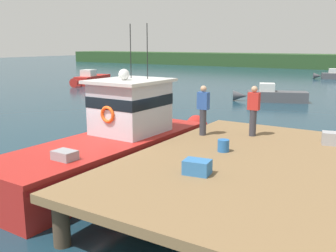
{
  "coord_description": "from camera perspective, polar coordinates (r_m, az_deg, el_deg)",
  "views": [
    {
      "loc": [
        7.97,
        -9.16,
        4.13
      ],
      "look_at": [
        1.2,
        1.68,
        1.4
      ],
      "focal_mm": 41.05,
      "sensor_mm": 36.0,
      "label": 1
    }
  ],
  "objects": [
    {
      "name": "ground_plane",
      "position": [
        12.83,
        -8.62,
        -6.87
      ],
      "size": [
        200.0,
        200.0,
        0.0
      ],
      "primitive_type": "plane",
      "color": "#193847"
    },
    {
      "name": "dock",
      "position": [
        10.16,
        12.34,
        -5.75
      ],
      "size": [
        6.0,
        9.0,
        1.2
      ],
      "color": "#4C3D2D",
      "rests_on": "ground"
    },
    {
      "name": "main_fishing_boat",
      "position": [
        12.59,
        -7.29,
        -2.41
      ],
      "size": [
        2.72,
        9.84,
        4.8
      ],
      "color": "red",
      "rests_on": "ground"
    },
    {
      "name": "crate_single_by_cleat",
      "position": [
        8.89,
        4.35,
        -6.1
      ],
      "size": [
        0.66,
        0.52,
        0.33
      ],
      "primitive_type": "cube",
      "rotation": [
        0.0,
        0.0,
        0.14
      ],
      "color": "#3370B2",
      "rests_on": "dock"
    },
    {
      "name": "crate_single_far",
      "position": [
        12.41,
        23.26,
        -1.72
      ],
      "size": [
        0.68,
        0.56,
        0.37
      ],
      "primitive_type": "cube",
      "rotation": [
        0.0,
        0.0,
        0.22
      ],
      "color": "#9E9EA3",
      "rests_on": "dock"
    },
    {
      "name": "bait_bucket",
      "position": [
        10.79,
        8.22,
        -2.9
      ],
      "size": [
        0.32,
        0.32,
        0.34
      ],
      "primitive_type": "cylinder",
      "color": "#2866B2",
      "rests_on": "dock"
    },
    {
      "name": "deckhand_by_the_boat",
      "position": [
        12.67,
        12.58,
        2.35
      ],
      "size": [
        0.36,
        0.22,
        1.63
      ],
      "color": "#383842",
      "rests_on": "dock"
    },
    {
      "name": "deckhand_further_back",
      "position": [
        12.53,
        5.24,
        2.49
      ],
      "size": [
        0.36,
        0.22,
        1.63
      ],
      "color": "#383842",
      "rests_on": "dock"
    },
    {
      "name": "moored_boat_mid_harbor",
      "position": [
        50.69,
        23.71,
        6.88
      ],
      "size": [
        5.0,
        2.47,
        1.26
      ],
      "color": "#4C4C51",
      "rests_on": "ground"
    },
    {
      "name": "moored_boat_far_left",
      "position": [
        41.11,
        -11.41,
        6.82
      ],
      "size": [
        2.54,
        6.22,
        1.55
      ],
      "color": "red",
      "rests_on": "ground"
    },
    {
      "name": "moored_boat_off_the_point",
      "position": [
        29.09,
        15.15,
        4.4
      ],
      "size": [
        5.31,
        2.87,
        1.34
      ],
      "color": "#4C4C51",
      "rests_on": "ground"
    },
    {
      "name": "mooring_buoy_outer",
      "position": [
        24.59,
        -10.26,
        2.75
      ],
      "size": [
        0.47,
        0.47,
        0.47
      ],
      "primitive_type": "sphere",
      "color": "silver",
      "rests_on": "ground"
    }
  ]
}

